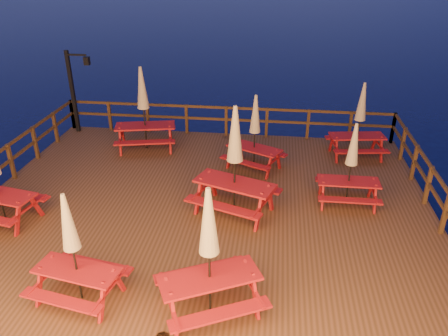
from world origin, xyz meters
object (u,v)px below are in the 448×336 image
at_px(picnic_table_0, 235,160).
at_px(picnic_table_2, 351,163).
at_px(picnic_table_1, 255,131).
at_px(lamp_post, 76,84).

xyz_separation_m(picnic_table_0, picnic_table_2, (2.93, 0.79, -0.31)).
relative_size(picnic_table_0, picnic_table_1, 1.22).
bearing_deg(lamp_post, picnic_table_2, -24.22).
distance_m(lamp_post, picnic_table_1, 6.98).
bearing_deg(lamp_post, picnic_table_0, -38.25).
height_order(picnic_table_1, picnic_table_2, picnic_table_1).
bearing_deg(picnic_table_2, picnic_table_1, 144.72).
height_order(lamp_post, picnic_table_1, lamp_post).
relative_size(lamp_post, picnic_table_1, 1.27).
xyz_separation_m(picnic_table_1, picnic_table_2, (2.59, -1.81, -0.04)).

